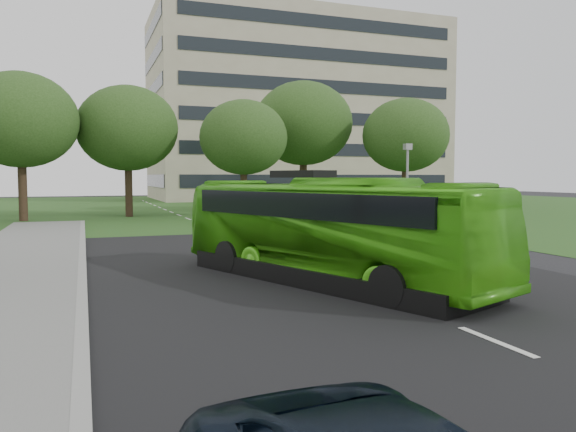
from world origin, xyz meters
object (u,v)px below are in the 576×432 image
at_px(tree_park_c, 244,138).
at_px(tree_park_e, 406,135).
at_px(camera_pole, 407,175).
at_px(tree_park_a, 20,120).
at_px(sedan, 424,213).
at_px(tree_park_b, 128,128).
at_px(tree_park_d, 303,124).
at_px(bus, 328,230).
at_px(office_building, 296,111).

height_order(tree_park_c, tree_park_e, tree_park_e).
bearing_deg(camera_pole, tree_park_a, 152.87).
height_order(tree_park_c, camera_pole, tree_park_c).
distance_m(tree_park_a, tree_park_c, 15.35).
height_order(sedan, camera_pole, camera_pole).
bearing_deg(tree_park_c, camera_pole, -68.10).
bearing_deg(tree_park_b, tree_park_a, -164.87).
height_order(tree_park_a, sedan, tree_park_a).
bearing_deg(sedan, tree_park_d, 19.27).
bearing_deg(bus, tree_park_d, 48.34).
distance_m(tree_park_a, camera_pole, 25.86).
height_order(office_building, sedan, office_building).
distance_m(tree_park_d, tree_park_e, 8.76).
bearing_deg(tree_park_d, office_building, 70.31).
relative_size(tree_park_a, sedan, 2.09).
distance_m(tree_park_d, camera_pole, 18.77).
height_order(bus, sedan, bus).
relative_size(tree_park_d, bus, 1.04).
xyz_separation_m(tree_park_a, tree_park_b, (7.09, 1.92, -0.20)).
relative_size(tree_park_e, camera_pole, 1.95).
relative_size(office_building, tree_park_b, 4.08).
xyz_separation_m(office_building, tree_park_c, (-17.54, -35.04, -6.53)).
bearing_deg(camera_pole, sedan, 49.71).
bearing_deg(office_building, camera_pole, -103.73).
height_order(office_building, tree_park_c, office_building).
bearing_deg(sedan, bus, 151.43).
bearing_deg(camera_pole, tree_park_b, 137.72).
height_order(tree_park_a, tree_park_d, tree_park_d).
height_order(tree_park_b, tree_park_c, tree_park_b).
bearing_deg(bus, tree_park_b, 75.25).
bearing_deg(camera_pole, tree_park_c, 120.11).
height_order(tree_park_b, tree_park_e, tree_park_b).
bearing_deg(tree_park_b, tree_park_e, -9.30).
relative_size(office_building, tree_park_a, 3.98).
xyz_separation_m(tree_park_a, sedan, (23.62, -12.38, -6.04)).
xyz_separation_m(tree_park_a, bus, (10.44, -27.30, -5.33)).
distance_m(tree_park_e, bus, 31.98).
bearing_deg(tree_park_b, camera_pole, -50.49).
bearing_deg(tree_park_e, camera_pole, -121.39).
height_order(tree_park_b, sedan, tree_park_b).
bearing_deg(sedan, camera_pole, 144.38).
distance_m(tree_park_a, sedan, 27.34).
bearing_deg(tree_park_d, camera_pole, -93.04).
relative_size(tree_park_d, sedan, 2.32).
xyz_separation_m(tree_park_e, sedan, (-5.29, -10.73, -5.63)).
bearing_deg(tree_park_a, tree_park_c, -3.42).
relative_size(bus, sedan, 2.23).
bearing_deg(office_building, tree_park_d, -109.69).
relative_size(tree_park_b, sedan, 2.04).
xyz_separation_m(tree_park_b, tree_park_e, (21.81, -3.57, -0.21)).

